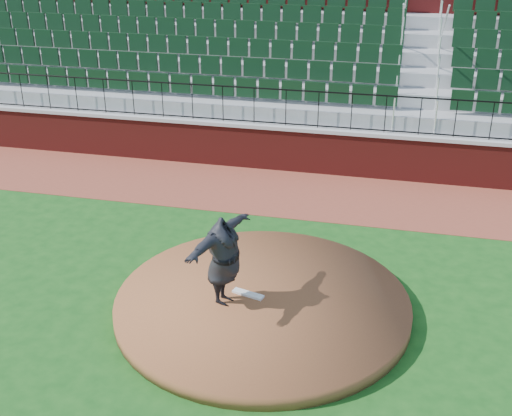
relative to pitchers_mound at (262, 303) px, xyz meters
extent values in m
plane|color=#154915|center=(-0.49, 0.09, -0.12)|extent=(90.00, 90.00, 0.00)
cube|color=brown|center=(-0.49, 5.49, -0.12)|extent=(34.00, 3.20, 0.01)
cube|color=maroon|center=(-0.49, 7.09, 0.47)|extent=(34.00, 0.35, 1.20)
cube|color=#B7B7B7|center=(-0.49, 7.09, 1.12)|extent=(34.00, 0.45, 0.10)
cube|color=maroon|center=(-0.49, 12.61, 2.62)|extent=(34.00, 0.50, 5.50)
cylinder|color=brown|center=(0.00, 0.00, 0.00)|extent=(5.42, 5.42, 0.25)
cube|color=white|center=(-0.28, 0.03, 0.15)|extent=(0.63, 0.31, 0.04)
imported|color=black|center=(-0.64, -0.29, 0.98)|extent=(1.05, 2.17, 1.71)
camera|label=1|loc=(2.19, -9.83, 6.61)|focal=45.28mm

